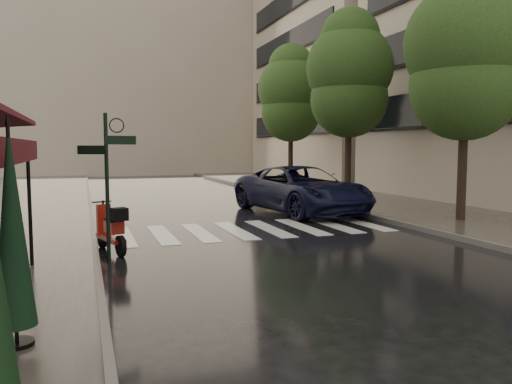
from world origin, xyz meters
TOP-DOWN VIEW (x-y plane):
  - ground at (0.00, 0.00)m, footprint 120.00×120.00m
  - sidewalk_near at (-4.50, 12.00)m, footprint 6.00×60.00m
  - sidewalk_far at (10.25, 12.00)m, footprint 5.50×60.00m
  - curb_near at (-1.45, 12.00)m, footprint 0.12×60.00m
  - curb_far at (7.45, 12.00)m, footprint 0.12×60.00m
  - crosswalk at (2.98, 6.00)m, footprint 7.85×3.20m
  - signpost at (-1.19, 3.00)m, footprint 1.17×0.29m
  - haussmann_far at (16.50, 26.00)m, footprint 8.00×16.00m
  - backdrop_building at (3.00, 38.00)m, footprint 22.00×6.00m
  - tree_near at (9.60, 5.00)m, footprint 3.80×3.80m
  - tree_mid at (9.50, 12.00)m, footprint 3.80×3.80m
  - tree_far at (9.70, 19.00)m, footprint 3.80×3.80m
  - scooter at (-1.08, 4.04)m, footprint 0.75×1.68m
  - parked_car at (5.89, 9.02)m, footprint 3.80×6.54m
  - parasol_front at (-2.43, -1.50)m, footprint 0.47×0.47m

SIDE VIEW (x-z plane):
  - ground at x=0.00m, z-range 0.00..0.00m
  - crosswalk at x=2.98m, z-range 0.00..0.01m
  - sidewalk_near at x=-4.50m, z-range 0.00..0.12m
  - sidewalk_far at x=10.25m, z-range 0.00..0.12m
  - curb_near at x=-1.45m, z-range -0.01..0.15m
  - curb_far at x=7.45m, z-range -0.01..0.15m
  - scooter at x=-1.08m, z-range -0.04..1.09m
  - parked_car at x=5.89m, z-range 0.00..1.71m
  - parasol_front at x=-2.43m, z-range 0.22..2.82m
  - signpost at x=-1.19m, z-range 0.28..3.38m
  - tree_near at x=9.60m, z-range 1.33..9.31m
  - tree_far at x=9.70m, z-range 1.37..9.54m
  - tree_mid at x=9.50m, z-range 1.42..9.76m
  - haussmann_far at x=16.50m, z-range 0.00..18.50m
  - backdrop_building at x=3.00m, z-range 0.00..20.00m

